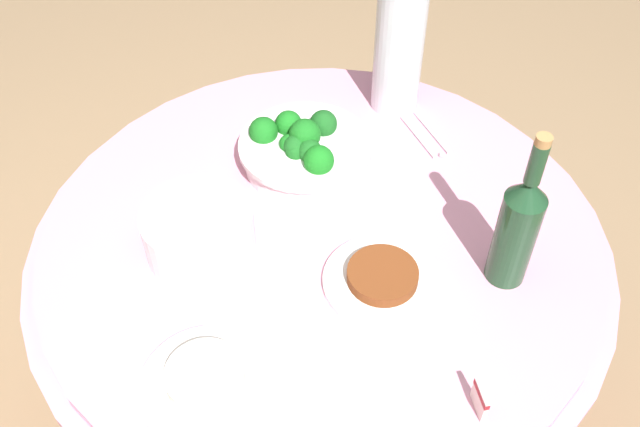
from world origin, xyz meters
TOP-DOWN VIEW (x-y plane):
  - ground_plane at (0.00, 0.00)m, footprint 6.00×6.00m
  - buffet_table at (0.00, 0.00)m, footprint 1.16×1.16m
  - broccoli_bowl at (0.18, -0.07)m, footprint 0.28×0.28m
  - plate_stack at (0.07, 0.22)m, footprint 0.21×0.21m
  - wine_bottle at (-0.27, -0.24)m, footprint 0.07×0.07m
  - decorative_fruit_vase at (0.26, -0.36)m, footprint 0.11×0.11m
  - serving_tongs at (0.13, -0.35)m, footprint 0.17×0.06m
  - food_plate_rice at (-0.20, 0.33)m, footprint 0.22×0.22m
  - food_plate_stir_fry at (-0.17, -0.03)m, footprint 0.22×0.22m
  - label_placard_front at (-0.46, -0.02)m, footprint 0.05×0.02m

SIDE VIEW (x-z plane):
  - ground_plane at x=0.00m, z-range 0.00..0.00m
  - buffet_table at x=0.00m, z-range 0.01..0.75m
  - serving_tongs at x=0.13m, z-range 0.74..0.75m
  - food_plate_stir_fry at x=-0.17m, z-range 0.74..0.77m
  - food_plate_rice at x=-0.20m, z-range 0.73..0.78m
  - label_placard_front at x=-0.46m, z-range 0.74..0.80m
  - broccoli_bowl at x=0.18m, z-range 0.72..0.84m
  - plate_stack at x=0.07m, z-range 0.74..0.84m
  - wine_bottle at x=-0.27m, z-range 0.70..1.04m
  - decorative_fruit_vase at x=0.26m, z-range 0.72..1.06m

